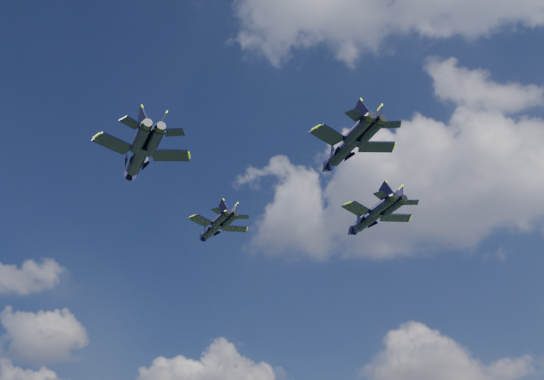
{
  "coord_description": "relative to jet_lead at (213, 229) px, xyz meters",
  "views": [
    {
      "loc": [
        42.99,
        -85.76,
        3.6
      ],
      "look_at": [
        3.81,
        -2.49,
        54.1
      ],
      "focal_mm": 45.0,
      "sensor_mm": 36.0,
      "label": 1
    }
  ],
  "objects": [
    {
      "name": "jet_right",
      "position": [
        26.78,
        6.4,
        -0.81
      ],
      "size": [
        15.77,
        14.05,
        4.08
      ],
      "rotation": [
        0.0,
        0.0,
        0.88
      ],
      "color": "black"
    },
    {
      "name": "jet_slot",
      "position": [
        31.98,
        -20.49,
        -3.52
      ],
      "size": [
        14.5,
        13.56,
        3.82
      ],
      "rotation": [
        0.0,
        0.0,
        0.84
      ],
      "color": "black"
    },
    {
      "name": "jet_lead",
      "position": [
        0.0,
        0.0,
        0.0
      ],
      "size": [
        13.81,
        11.38,
        3.47
      ],
      "rotation": [
        0.0,
        0.0,
        0.95
      ],
      "color": "black"
    },
    {
      "name": "jet_left",
      "position": [
        3.12,
        -27.23,
        -1.14
      ],
      "size": [
        16.27,
        15.33,
        4.3
      ],
      "rotation": [
        0.0,
        0.0,
        0.84
      ],
      "color": "black"
    }
  ]
}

